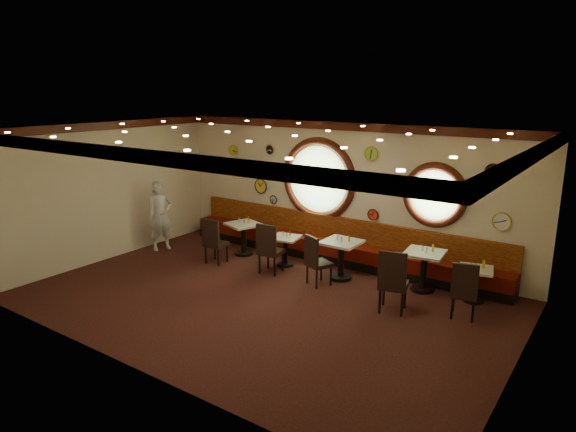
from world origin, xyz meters
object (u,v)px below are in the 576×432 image
object	(u,v)px
chair_c	(315,257)
condiment_d_pepper	(427,250)
condiment_a_salt	(239,220)
condiment_b_salt	(283,234)
chair_a	(213,238)
condiment_c_salt	(337,237)
chair_d	(393,278)
chair_e	(465,287)
condiment_e_salt	(472,265)
chair_b	(269,245)
table_b	(285,247)
table_c	(341,255)
condiment_d_bottle	(433,248)
condiment_a_pepper	(244,222)
table_e	(475,281)
condiment_e_bottle	(484,264)
condiment_a_bottle	(249,220)
table_a	(244,235)
table_d	(424,266)
condiment_c_bottle	(349,238)
condiment_e_pepper	(476,266)
condiment_b_pepper	(287,235)
waiter	(161,216)
condiment_b_bottle	(290,234)

from	to	relation	value
chair_c	condiment_d_pepper	distance (m)	2.19
condiment_a_salt	condiment_b_salt	distance (m)	1.33
chair_a	condiment_c_salt	size ratio (longest dim) A/B	6.73
chair_d	chair_e	world-z (taller)	chair_d
condiment_d_pepper	condiment_e_salt	distance (m)	0.87
condiment_b_salt	condiment_c_salt	xyz separation A→B (m)	(1.40, -0.00, 0.15)
chair_b	condiment_d_pepper	size ratio (longest dim) A/B	6.37
chair_b	condiment_c_salt	size ratio (longest dim) A/B	7.09
table_b	table_c	bearing A→B (deg)	-0.25
condiment_c_salt	condiment_d_bottle	world-z (taller)	condiment_d_bottle
condiment_a_pepper	chair_c	bearing A→B (deg)	-15.64
chair_a	condiment_a_pepper	distance (m)	0.93
chair_e	condiment_d_pepper	size ratio (longest dim) A/B	5.92
table_e	condiment_b_salt	size ratio (longest dim) A/B	7.03
chair_c	condiment_e_bottle	distance (m)	3.21
table_c	condiment_d_bottle	size ratio (longest dim) A/B	5.27
condiment_a_bottle	table_b	bearing A→B (deg)	-7.73
condiment_a_pepper	condiment_d_bottle	bearing A→B (deg)	5.34
condiment_d_pepper	chair_b	bearing A→B (deg)	-163.41
table_a	chair_c	xyz separation A→B (m)	(2.47, -0.71, 0.11)
chair_c	condiment_e_salt	bearing A→B (deg)	44.41
chair_b	condiment_e_bottle	xyz separation A→B (m)	(4.19, 1.12, 0.10)
table_b	condiment_d_pepper	world-z (taller)	condiment_d_pepper
table_e	condiment_a_salt	world-z (taller)	condiment_a_salt
table_b	table_d	size ratio (longest dim) A/B	0.89
condiment_c_bottle	condiment_e_bottle	distance (m)	2.66
condiment_e_pepper	table_b	bearing A→B (deg)	-175.13
table_c	condiment_e_salt	bearing A→B (deg)	8.31
condiment_c_salt	condiment_c_bottle	bearing A→B (deg)	7.26
condiment_a_pepper	condiment_b_pepper	xyz separation A→B (m)	(1.27, -0.04, -0.10)
condiment_b_salt	condiment_e_pepper	xyz separation A→B (m)	(4.18, 0.32, -0.01)
chair_d	condiment_c_bottle	distance (m)	1.80
table_a	condiment_d_bottle	size ratio (longest dim) A/B	5.69
chair_b	condiment_a_pepper	size ratio (longest dim) A/B	7.17
table_d	condiment_e_bottle	bearing A→B (deg)	5.93
waiter	condiment_d_bottle	bearing A→B (deg)	-55.02
table_e	condiment_b_salt	xyz separation A→B (m)	(-4.18, -0.35, 0.31)
condiment_d_bottle	table_d	bearing A→B (deg)	-141.27
chair_a	condiment_e_bottle	bearing A→B (deg)	6.72
condiment_c_bottle	condiment_e_pepper	distance (m)	2.54
table_e	condiment_e_bottle	size ratio (longest dim) A/B	4.33
table_e	condiment_d_bottle	distance (m)	0.99
condiment_a_bottle	condiment_a_salt	bearing A→B (deg)	-156.94
table_b	condiment_a_salt	distance (m)	1.47
condiment_b_bottle	condiment_b_salt	bearing A→B (deg)	-176.19
condiment_c_bottle	condiment_e_bottle	size ratio (longest dim) A/B	0.82
condiment_d_bottle	condiment_e_pepper	bearing A→B (deg)	-6.90
table_b	table_d	world-z (taller)	table_d
table_e	condiment_d_pepper	xyz separation A→B (m)	(-0.94, -0.09, 0.45)
condiment_e_salt	chair_e	bearing A→B (deg)	-81.10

